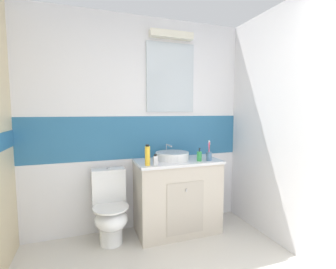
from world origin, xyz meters
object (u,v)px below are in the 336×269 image
Objects in this scene: toilet at (110,209)px; toothbrush_cup at (209,155)px; soap_dispenser at (199,156)px; shampoo_bottle_tall at (148,156)px; perfume_flask_small at (155,160)px; sink_basin at (172,155)px.

toilet is 3.39× the size of toothbrush_cup.
soap_dispenser is 0.61m from shampoo_bottle_tall.
shampoo_bottle_tall is (-0.72, -0.01, 0.04)m from toothbrush_cup.
perfume_flask_small is at bearing 3.85° from shampoo_bottle_tall.
toothbrush_cup is 0.63m from perfume_flask_small.
sink_basin reaches higher than soap_dispenser.
shampoo_bottle_tall is (0.37, -0.17, 0.59)m from toilet.
perfume_flask_small is at bearing -142.50° from sink_basin.
toothbrush_cup reaches higher than perfume_flask_small.
perfume_flask_small is (-0.63, -0.00, -0.01)m from toothbrush_cup.
toothbrush_cup is at bearing 0.02° from perfume_flask_small.
soap_dispenser reaches higher than perfume_flask_small.
toilet is at bearing 171.18° from toothbrush_cup.
perfume_flask_small is at bearing -20.28° from toilet.
toilet is at bearing 154.73° from shampoo_bottle_tall.
perfume_flask_small is at bearing -179.98° from toothbrush_cup.
soap_dispenser is (0.98, -0.15, 0.54)m from toilet.
shampoo_bottle_tall is at bearing -177.55° from soap_dispenser.
toothbrush_cup is 2.07× the size of perfume_flask_small.
perfume_flask_small reaches higher than toilet.
toilet is (-0.72, -0.03, -0.53)m from sink_basin.
toothbrush_cup reaches higher than toilet.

